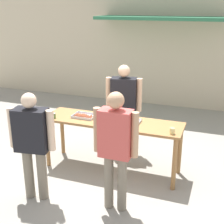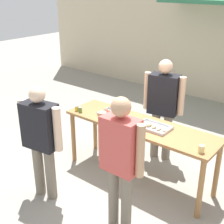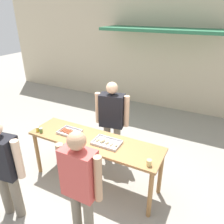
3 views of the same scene
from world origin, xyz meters
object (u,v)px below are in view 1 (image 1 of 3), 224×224
Objects in this scene: food_tray_buns at (126,121)px; condiment_jar_ketchup at (54,116)px; condiment_jar_mustard at (50,115)px; beer_cup at (172,131)px; person_customer_holding_hotdog at (32,139)px; food_tray_sausages at (84,116)px; person_customer_with_cup at (116,142)px; person_server_behind_table at (124,102)px.

food_tray_buns is 1.22m from condiment_jar_ketchup.
condiment_jar_mustard is 1.00× the size of condiment_jar_ketchup.
condiment_jar_ketchup is 1.99m from beer_cup.
food_tray_sausages is at bearing -110.97° from person_customer_holding_hotdog.
beer_cup reaches higher than condiment_jar_mustard.
condiment_jar_mustard is at bearing -170.23° from food_tray_buns.
condiment_jar_ketchup is at bearing -29.36° from person_customer_with_cup.
food_tray_sausages is 0.87m from person_server_behind_table.
person_server_behind_table is (-0.28, 0.73, 0.08)m from food_tray_buns.
food_tray_buns is at bearing 9.77° from condiment_jar_mustard.
person_customer_with_cup is at bearing -85.90° from person_server_behind_table.
person_server_behind_table is 1.00× the size of person_customer_with_cup.
food_tray_buns is 5.18× the size of condiment_jar_mustard.
person_server_behind_table reaches higher than food_tray_sausages.
beer_cup is 1.01m from person_customer_with_cup.
condiment_jar_mustard is (-1.28, -0.22, 0.02)m from food_tray_buns.
food_tray_sausages is 0.50m from condiment_jar_ketchup.
person_server_behind_table is (0.92, 0.96, 0.06)m from condiment_jar_ketchup.
person_customer_with_cup is (-0.61, -0.80, 0.06)m from beer_cup.
food_tray_sausages is 1.19m from person_customer_holding_hotdog.
condiment_jar_mustard is at bearing -28.13° from person_customer_with_cup.
person_customer_with_cup is (0.46, -1.74, 0.01)m from person_server_behind_table.
person_customer_with_cup is at bearing -79.53° from food_tray_buns.
person_customer_holding_hotdog reaches higher than condiment_jar_mustard.
person_server_behind_table reaches higher than food_tray_buns.
condiment_jar_mustard is 0.05× the size of person_server_behind_table.
person_server_behind_table is at bearing 138.64° from beer_cup.
person_server_behind_table is at bearing 43.51° from condiment_jar_mustard.
person_customer_holding_hotdog is (0.20, -0.94, -0.00)m from condiment_jar_ketchup.
condiment_jar_ketchup reaches higher than food_tray_buns.
food_tray_buns is at bearing -139.45° from person_customer_holding_hotdog.
condiment_jar_mustard is 0.08m from condiment_jar_ketchup.
condiment_jar_mustard reaches higher than food_tray_buns.
food_tray_sausages is at bearing -133.59° from person_server_behind_table.
condiment_jar_ketchup is at bearing -179.54° from beer_cup.
food_tray_buns is 1.03m from person_customer_with_cup.
condiment_jar_ketchup is at bearing -153.06° from food_tray_sausages.
food_tray_sausages is at bearing 26.94° from condiment_jar_ketchup.
beer_cup is 2.03m from person_customer_holding_hotdog.
person_server_behind_table is 2.03m from person_customer_holding_hotdog.
food_tray_buns is at bearing 10.75° from condiment_jar_ketchup.
person_customer_with_cup is (0.19, -1.01, 0.09)m from food_tray_buns.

